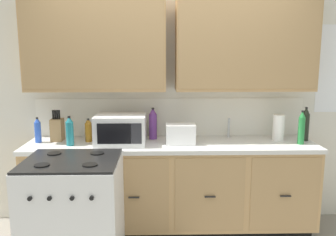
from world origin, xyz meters
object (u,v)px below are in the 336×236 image
at_px(bottle_violet, 153,124).
at_px(knife_block, 57,129).
at_px(paper_towel_roll, 278,127).
at_px(bottle_green, 301,128).
at_px(bottle_amber, 89,130).
at_px(bottle_dark, 305,124).
at_px(microwave, 121,130).
at_px(toaster, 181,134).
at_px(stove_range, 74,214).
at_px(bottle_blue, 38,130).
at_px(bottle_teal, 70,131).

bearing_deg(bottle_violet, knife_block, -177.00).
height_order(paper_towel_roll, bottle_green, bottle_green).
bearing_deg(bottle_amber, bottle_dark, -0.11).
distance_m(microwave, toaster, 0.58).
relative_size(knife_block, bottle_amber, 1.34).
distance_m(stove_range, bottle_blue, 1.00).
height_order(toaster, bottle_amber, bottle_amber).
bearing_deg(bottle_teal, stove_range, -75.62).
xyz_separation_m(knife_block, bottle_teal, (0.17, -0.20, 0.02)).
relative_size(bottle_blue, bottle_amber, 1.08).
height_order(knife_block, paper_towel_roll, knife_block).
relative_size(bottle_teal, bottle_amber, 1.22).
distance_m(toaster, bottle_violet, 0.34).
distance_m(microwave, bottle_teal, 0.48).
bearing_deg(bottle_amber, stove_range, -90.60).
bearing_deg(bottle_violet, bottle_green, -9.92).
height_order(toaster, bottle_blue, bottle_blue).
height_order(bottle_dark, bottle_teal, bottle_dark).
distance_m(bottle_green, bottle_violet, 1.45).
height_order(microwave, bottle_blue, microwave).
height_order(microwave, bottle_amber, microwave).
height_order(bottle_dark, bottle_amber, bottle_dark).
relative_size(knife_block, bottle_green, 0.95).
xyz_separation_m(bottle_dark, bottle_blue, (-2.64, -0.02, -0.04)).
xyz_separation_m(stove_range, knife_block, (-0.31, 0.74, 0.56)).
height_order(stove_range, bottle_amber, bottle_amber).
distance_m(stove_range, bottle_violet, 1.18).
bearing_deg(bottle_violet, toaster, -37.06).
height_order(bottle_blue, bottle_green, bottle_green).
bearing_deg(bottle_green, bottle_dark, 56.49).
bearing_deg(bottle_teal, bottle_blue, 160.30).
distance_m(bottle_dark, bottle_amber, 2.16).
bearing_deg(bottle_blue, bottle_violet, 6.32).
height_order(knife_block, bottle_amber, knife_block).
bearing_deg(toaster, bottle_amber, 173.46).
xyz_separation_m(microwave, paper_towel_roll, (1.57, 0.11, -0.01)).
relative_size(bottle_violet, bottle_amber, 1.39).
xyz_separation_m(toaster, bottle_amber, (-0.90, 0.10, 0.02)).
bearing_deg(bottle_blue, knife_block, 23.90).
xyz_separation_m(knife_block, bottle_violet, (0.95, 0.05, 0.04)).
xyz_separation_m(microwave, knife_block, (-0.65, 0.14, -0.02)).
xyz_separation_m(bottle_teal, bottle_amber, (0.15, 0.15, -0.02)).
bearing_deg(knife_block, bottle_dark, -1.24).
bearing_deg(bottle_green, toaster, 177.73).
relative_size(bottle_dark, bottle_teal, 1.20).
bearing_deg(stove_range, paper_towel_roll, 20.36).
xyz_separation_m(microwave, bottle_violet, (0.31, 0.19, 0.02)).
distance_m(bottle_blue, bottle_green, 2.55).
relative_size(stove_range, bottle_dark, 2.81).
bearing_deg(bottle_blue, bottle_amber, 2.87).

